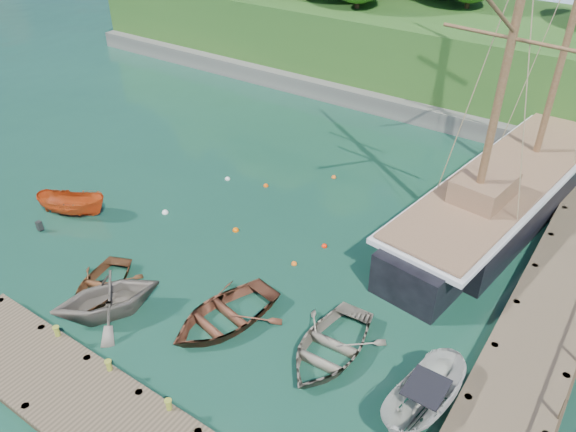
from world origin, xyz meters
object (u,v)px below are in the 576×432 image
at_px(motorboat_orange, 75,214).
at_px(schooner, 502,198).
at_px(rowboat_2, 225,322).
at_px(cabin_boat_white, 421,414).
at_px(rowboat_0, 101,292).
at_px(rowboat_1, 111,314).
at_px(rowboat_3, 329,353).

bearing_deg(motorboat_orange, schooner, -80.37).
distance_m(rowboat_2, motorboat_orange, 11.94).
bearing_deg(cabin_boat_white, rowboat_2, -169.70).
bearing_deg(motorboat_orange, rowboat_0, -143.41).
distance_m(rowboat_0, motorboat_orange, 6.99).
xyz_separation_m(rowboat_1, schooner, (11.14, 16.88, 1.03)).
bearing_deg(rowboat_2, rowboat_1, -138.22).
relative_size(motorboat_orange, cabin_boat_white, 0.84).
height_order(rowboat_0, schooner, schooner).
distance_m(rowboat_0, schooner, 20.50).
height_order(rowboat_0, rowboat_3, rowboat_3).
distance_m(motorboat_orange, schooner, 22.70).
bearing_deg(rowboat_2, cabin_boat_white, 15.34).
bearing_deg(cabin_boat_white, rowboat_1, -160.16).
xyz_separation_m(motorboat_orange, cabin_boat_white, (20.37, -1.25, 0.00)).
relative_size(motorboat_orange, schooner, 0.15).
bearing_deg(schooner, cabin_boat_white, -75.53).
xyz_separation_m(rowboat_2, rowboat_3, (4.47, 0.99, 0.00)).
bearing_deg(rowboat_1, schooner, 86.79).
height_order(rowboat_0, cabin_boat_white, cabin_boat_white).
bearing_deg(schooner, rowboat_0, -120.16).
height_order(rowboat_0, motorboat_orange, motorboat_orange).
xyz_separation_m(rowboat_0, motorboat_orange, (-6.13, 3.35, 0.00)).
distance_m(cabin_boat_white, schooner, 14.20).
height_order(rowboat_1, cabin_boat_white, rowboat_1).
xyz_separation_m(rowboat_1, motorboat_orange, (-7.57, 4.06, 0.00)).
bearing_deg(rowboat_3, motorboat_orange, 175.18).
relative_size(rowboat_1, schooner, 0.17).
height_order(rowboat_1, schooner, schooner).
bearing_deg(schooner, rowboat_2, -107.68).
distance_m(rowboat_2, rowboat_3, 4.58).
bearing_deg(schooner, rowboat_3, -92.40).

